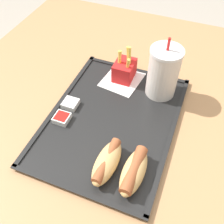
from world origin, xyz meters
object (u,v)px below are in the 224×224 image
Objects in this scene: hot_dog_far at (134,171)px; sauce_cup_mayo at (71,102)px; soda_cup at (163,72)px; fries_carton at (125,69)px; sauce_cup_ketchup at (62,118)px; hot_dog_near at (107,162)px.

sauce_cup_mayo is at bearing -122.36° from hot_dog_far.
fries_carton is (-0.02, -0.12, -0.04)m from soda_cup.
soda_cup is at bearing 132.81° from sauce_cup_ketchup.
sauce_cup_ketchup is (0.06, 0.00, 0.00)m from sauce_cup_mayo.
hot_dog_near is 0.22m from sauce_cup_mayo.
hot_dog_near reaches higher than sauce_cup_ketchup.
hot_dog_far reaches higher than hot_dog_near.
hot_dog_far is at bearing 23.20° from fries_carton.
soda_cup is 4.50× the size of sauce_cup_mayo.
fries_carton is at bearing -99.85° from soda_cup.
soda_cup is 1.62× the size of fries_carton.
sauce_cup_ketchup is at bearing 2.59° from sauce_cup_mayo.
fries_carton is at bearing -167.53° from hot_dog_near.
hot_dog_near is (0.00, -0.06, -0.00)m from hot_dog_far.
sauce_cup_mayo is at bearing -57.28° from soda_cup.
hot_dog_far is at bearing 69.11° from sauce_cup_ketchup.
fries_carton is 2.79× the size of sauce_cup_mayo.
hot_dog_far is 0.06m from hot_dog_near.
fries_carton is at bearing -156.80° from hot_dog_far.
fries_carton reaches higher than hot_dog_near.
sauce_cup_ketchup is (-0.09, -0.17, -0.01)m from hot_dog_near.
fries_carton is (-0.31, -0.07, 0.01)m from hot_dog_near.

